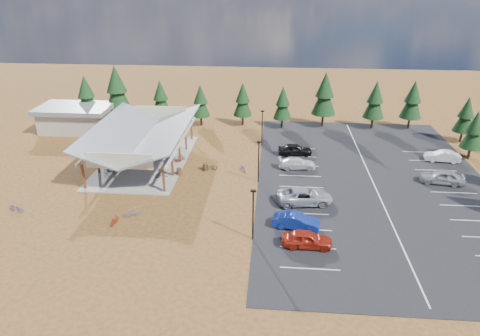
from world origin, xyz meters
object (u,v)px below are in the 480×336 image
(bike_7, at_px, (173,142))
(car_1, at_px, (296,221))
(trash_bin_1, at_px, (205,167))
(car_9, at_px, (442,156))
(bike_10, at_px, (16,208))
(car_4, at_px, (295,149))
(lamp_post_2, at_px, (262,125))
(car_0, at_px, (307,239))
(bike_14, at_px, (243,168))
(bike_1, at_px, (112,166))
(bike_6, at_px, (169,158))
(bike_13, at_px, (132,212))
(lamp_post_1, at_px, (259,159))
(bike_5, at_px, (149,160))
(outbuilding, at_px, (76,118))
(bike_11, at_px, (115,220))
(car_8, at_px, (442,177))
(bike_0, at_px, (110,171))
(car_2, at_px, (305,196))
(trash_bin_0, at_px, (179,172))
(bike_3, at_px, (144,137))
(bike_4, at_px, (162,174))
(bike_pavilion, at_px, (143,134))
(lamp_post_0, at_px, (253,211))
(bike_16, at_px, (211,167))
(car_3, at_px, (297,163))
(bike_2, at_px, (131,146))

(bike_7, relative_size, car_1, 0.40)
(trash_bin_1, distance_m, car_9, 30.85)
(bike_10, distance_m, car_1, 28.64)
(trash_bin_1, relative_size, car_9, 0.21)
(car_9, bearing_deg, car_4, -84.47)
(lamp_post_2, distance_m, car_0, 25.35)
(bike_14, bearing_deg, bike_1, 159.81)
(bike_6, xyz_separation_m, bike_13, (-0.50, -13.87, -0.06))
(lamp_post_1, distance_m, bike_5, 15.00)
(bike_10, bearing_deg, car_4, 134.25)
(outbuilding, relative_size, bike_11, 6.86)
(car_8, bearing_deg, bike_0, -79.12)
(car_0, distance_m, car_4, 21.39)
(car_2, bearing_deg, trash_bin_0, 60.15)
(bike_0, xyz_separation_m, bike_3, (0.69, 11.90, 0.01))
(lamp_post_2, xyz_separation_m, bike_14, (-2.00, -9.13, -2.55))
(bike_4, relative_size, car_0, 0.35)
(car_0, bearing_deg, lamp_post_1, 21.92)
(bike_pavilion, xyz_separation_m, car_0, (19.90, -17.77, -3.02))
(lamp_post_1, relative_size, car_1, 1.14)
(bike_pavilion, height_order, car_4, bike_pavilion)
(lamp_post_0, xyz_separation_m, bike_3, (-17.33, 24.37, -2.40))
(trash_bin_0, relative_size, bike_1, 0.58)
(trash_bin_1, xyz_separation_m, bike_3, (-10.60, 9.64, 0.12))
(outbuilding, xyz_separation_m, bike_11, (15.40, -26.52, -1.55))
(bike_13, distance_m, bike_14, 15.69)
(bike_7, bearing_deg, bike_11, 167.10)
(bike_1, height_order, bike_16, bike_1)
(car_3, bearing_deg, bike_11, 123.42)
(bike_7, distance_m, bike_14, 13.10)
(outbuilding, bearing_deg, car_2, -31.29)
(bike_pavilion, distance_m, bike_13, 14.61)
(bike_pavilion, relative_size, bike_1, 12.58)
(bike_0, relative_size, bike_2, 0.97)
(lamp_post_0, relative_size, car_8, 1.07)
(car_1, bearing_deg, bike_pavilion, 61.51)
(outbuilding, distance_m, car_1, 41.93)
(bike_2, xyz_separation_m, bike_7, (5.45, 1.72, 0.06))
(car_2, bearing_deg, car_1, 159.59)
(bike_2, distance_m, car_2, 26.88)
(bike_3, distance_m, bike_5, 8.82)
(lamp_post_2, distance_m, bike_7, 12.92)
(bike_16, bearing_deg, car_2, 32.01)
(bike_14, xyz_separation_m, car_0, (6.90, -15.64, 0.38))
(bike_4, distance_m, car_0, 20.87)
(car_2, bearing_deg, bike_1, 66.17)
(car_9, bearing_deg, bike_14, -71.31)
(lamp_post_1, bearing_deg, bike_14, 124.91)
(car_0, relative_size, car_4, 0.99)
(trash_bin_1, distance_m, car_1, 16.51)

